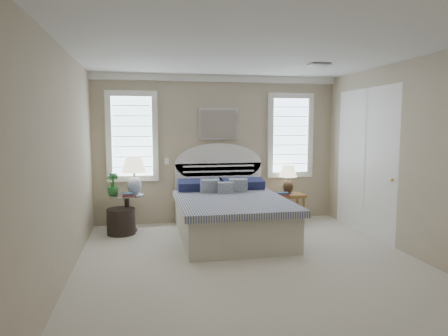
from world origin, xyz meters
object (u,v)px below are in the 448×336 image
(bed, at_px, (230,212))
(lamp_right, at_px, (288,176))
(lamp_left, at_px, (134,171))
(side_table_left, at_px, (127,209))
(floor_pot, at_px, (121,221))
(nightstand_right, at_px, (290,201))

(bed, xyz_separation_m, lamp_right, (1.26, 0.73, 0.47))
(lamp_left, bearing_deg, side_table_left, -155.75)
(side_table_left, bearing_deg, lamp_left, 24.25)
(side_table_left, bearing_deg, floor_pot, -121.75)
(bed, relative_size, lamp_right, 4.21)
(nightstand_right, bearing_deg, side_table_left, -178.06)
(side_table_left, bearing_deg, bed, -19.74)
(lamp_left, relative_size, lamp_right, 1.21)
(side_table_left, height_order, lamp_right, lamp_right)
(lamp_left, bearing_deg, floor_pot, -136.72)
(floor_pot, bearing_deg, lamp_left, 43.28)
(bed, relative_size, lamp_left, 3.49)
(bed, xyz_separation_m, nightstand_right, (1.30, 0.69, 0.00))
(floor_pot, height_order, lamp_left, lamp_left)
(bed, distance_m, floor_pot, 1.81)
(bed, distance_m, side_table_left, 1.75)
(side_table_left, relative_size, floor_pot, 1.35)
(nightstand_right, bearing_deg, bed, -151.97)
(side_table_left, distance_m, nightstand_right, 2.95)
(bed, distance_m, lamp_left, 1.77)
(side_table_left, distance_m, floor_pot, 0.25)
(bed, height_order, lamp_right, bed)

